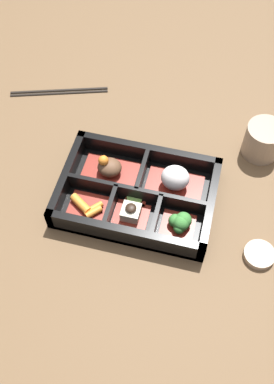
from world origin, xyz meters
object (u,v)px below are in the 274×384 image
Objects in this scene: tea_cup at (263,140)px; bowl_rice at (175,180)px; chopsticks at (59,91)px; sauce_dish at (259,255)px.

bowl_rice is at bearing -138.15° from tea_cup.
chopsticks is (-0.45, 0.06, -0.03)m from tea_cup.
bowl_rice is 0.51× the size of chopsticks.
tea_cup is 0.35× the size of chopsticks.
chopsticks is at bearing 172.51° from tea_cup.
sauce_dish is (0.17, -0.10, -0.03)m from bowl_rice.
sauce_dish is at bearing -30.35° from bowl_rice.
bowl_rice is 0.20m from tea_cup.
chopsticks is at bearing 148.13° from sauce_dish.
bowl_rice is at bearing 149.65° from sauce_dish.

